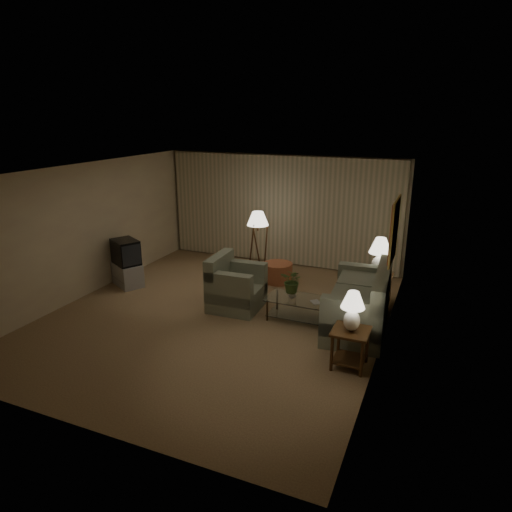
{
  "coord_description": "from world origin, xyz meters",
  "views": [
    {
      "loc": [
        3.71,
        -6.96,
        3.67
      ],
      "look_at": [
        0.52,
        0.6,
        1.06
      ],
      "focal_mm": 32.0,
      "sensor_mm": 36.0,
      "label": 1
    }
  ],
  "objects": [
    {
      "name": "side_table_near",
      "position": [
        2.65,
        -0.84,
        0.41
      ],
      "size": [
        0.54,
        0.54,
        0.6
      ],
      "color": "#371D0F",
      "rests_on": "ground"
    },
    {
      "name": "tv_cabinet",
      "position": [
        -2.55,
        0.62,
        0.25
      ],
      "size": [
        1.12,
        1.08,
        0.5
      ],
      "primitive_type": "cube",
      "rotation": [
        0.0,
        0.0,
        -0.51
      ],
      "color": "#969698",
      "rests_on": "ground"
    },
    {
      "name": "armchair",
      "position": [
        0.18,
        0.46,
        0.41
      ],
      "size": [
        1.05,
        1.0,
        0.82
      ],
      "rotation": [
        0.0,
        0.0,
        1.61
      ],
      "color": "gray",
      "rests_on": "ground"
    },
    {
      "name": "side_table_far",
      "position": [
        2.65,
        1.76,
        0.41
      ],
      "size": [
        0.55,
        0.46,
        0.6
      ],
      "color": "#371D0F",
      "rests_on": "ground"
    },
    {
      "name": "table_lamp_far",
      "position": [
        2.65,
        1.76,
        1.04
      ],
      "size": [
        0.43,
        0.43,
        0.75
      ],
      "color": "white",
      "rests_on": "side_table_far"
    },
    {
      "name": "flowers",
      "position": [
        1.32,
        0.41,
        0.8
      ],
      "size": [
        0.46,
        0.41,
        0.46
      ],
      "primitive_type": "imported",
      "rotation": [
        0.0,
        0.0,
        -0.14
      ],
      "color": "#4B6D30",
      "rests_on": "vase"
    },
    {
      "name": "room_shell",
      "position": [
        0.02,
        1.51,
        1.75
      ],
      "size": [
        6.04,
        7.02,
        2.72
      ],
      "color": "beige",
      "rests_on": "ground"
    },
    {
      "name": "ground",
      "position": [
        0.0,
        0.0,
        0.0
      ],
      "size": [
        7.0,
        7.0,
        0.0
      ],
      "primitive_type": "plane",
      "color": "tan",
      "rests_on": "ground"
    },
    {
      "name": "sofa",
      "position": [
        2.5,
        0.51,
        0.44
      ],
      "size": [
        2.09,
        1.23,
        0.87
      ],
      "rotation": [
        0.0,
        0.0,
        -1.51
      ],
      "color": "gray",
      "rests_on": "ground"
    },
    {
      "name": "ottoman",
      "position": [
        0.42,
        2.11,
        0.22
      ],
      "size": [
        0.72,
        0.72,
        0.43
      ],
      "primitive_type": "cylinder",
      "rotation": [
        0.0,
        0.0,
        -0.11
      ],
      "color": "#AC633A",
      "rests_on": "ground"
    },
    {
      "name": "crt_tv",
      "position": [
        -2.55,
        0.62,
        0.77
      ],
      "size": [
        1.01,
        0.98,
        0.54
      ],
      "primitive_type": "cube",
      "rotation": [
        0.0,
        0.0,
        -0.51
      ],
      "color": "black",
      "rests_on": "tv_cabinet"
    },
    {
      "name": "coffee_table",
      "position": [
        1.47,
        0.41,
        0.28
      ],
      "size": [
        1.22,
        0.66,
        0.41
      ],
      "color": "silver",
      "rests_on": "ground"
    },
    {
      "name": "table_lamp_near",
      "position": [
        2.65,
        -0.84,
        0.96
      ],
      "size": [
        0.35,
        0.35,
        0.61
      ],
      "color": "white",
      "rests_on": "side_table_near"
    },
    {
      "name": "book",
      "position": [
        1.72,
        0.31,
        0.42
      ],
      "size": [
        0.25,
        0.25,
        0.02
      ],
      "primitive_type": "imported",
      "rotation": [
        0.0,
        0.0,
        0.68
      ],
      "color": "olive",
      "rests_on": "coffee_table"
    },
    {
      "name": "floor_lamp",
      "position": [
        -0.16,
        2.32,
        0.8
      ],
      "size": [
        0.49,
        0.49,
        1.52
      ],
      "color": "#371D0F",
      "rests_on": "ground"
    },
    {
      "name": "vase",
      "position": [
        1.32,
        0.41,
        0.5
      ],
      "size": [
        0.18,
        0.18,
        0.16
      ],
      "primitive_type": "imported",
      "rotation": [
        0.0,
        0.0,
        -0.18
      ],
      "color": "white",
      "rests_on": "coffee_table"
    }
  ]
}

